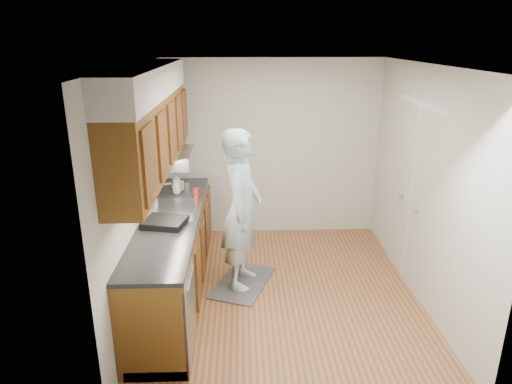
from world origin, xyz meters
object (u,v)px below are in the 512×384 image
at_px(soap_bottle_b, 179,183).
at_px(soda_can, 196,194).
at_px(soap_bottle_c, 177,183).
at_px(steel_can, 187,187).
at_px(soap_bottle_a, 176,183).
at_px(dish_rack, 165,222).
at_px(person, 242,199).

relative_size(soap_bottle_b, soda_can, 1.42).
bearing_deg(soap_bottle_c, steel_can, -30.56).
bearing_deg(soap_bottle_a, dish_rack, -89.47).
xyz_separation_m(person, dish_rack, (-0.78, -0.44, -0.08)).
bearing_deg(steel_can, soda_can, -62.20).
bearing_deg(dish_rack, soap_bottle_b, 102.61).
distance_m(soap_bottle_c, steel_can, 0.16).
bearing_deg(soda_can, soap_bottle_b, 126.59).
height_order(soap_bottle_a, soda_can, soap_bottle_a).
distance_m(steel_can, dish_rack, 1.06).
distance_m(soap_bottle_b, soap_bottle_c, 0.04).
relative_size(soda_can, steel_can, 1.16).
xyz_separation_m(soap_bottle_a, soda_can, (0.26, -0.22, -0.07)).
height_order(person, steel_can, person).
bearing_deg(person, soap_bottle_a, 65.64).
xyz_separation_m(person, soap_bottle_b, (-0.78, 0.67, -0.02)).
xyz_separation_m(soap_bottle_a, steel_can, (0.12, 0.05, -0.08)).
relative_size(person, dish_rack, 5.09).
distance_m(soap_bottle_c, dish_rack, 1.13).
bearing_deg(soap_bottle_b, dish_rack, -90.44).
bearing_deg(person, soap_bottle_b, 60.11).
bearing_deg(person, dish_rack, 130.12).
bearing_deg(soap_bottle_a, soap_bottle_c, 96.96).
height_order(person, soap_bottle_b, person).
bearing_deg(soap_bottle_a, soda_can, -39.93).
bearing_deg(person, soda_can, 68.03).
height_order(soap_bottle_c, dish_rack, soap_bottle_c).
height_order(soda_can, dish_rack, soda_can).
bearing_deg(soap_bottle_b, soap_bottle_c, 144.79).
xyz_separation_m(soap_bottle_c, soda_can, (0.28, -0.35, -0.02)).
relative_size(person, soda_can, 15.97).
relative_size(soap_bottle_c, dish_rack, 0.42).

